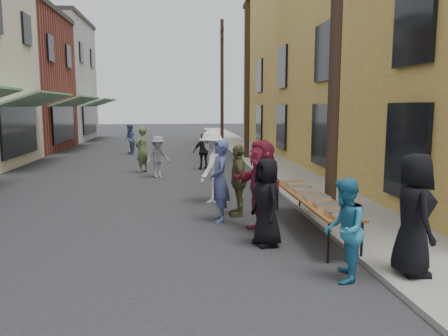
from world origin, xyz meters
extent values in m
plane|color=#28282B|center=(0.00, 0.00, 0.00)|extent=(120.00, 120.00, 0.00)
cube|color=gray|center=(5.00, 15.00, 0.05)|extent=(2.20, 60.00, 0.10)
cube|color=gray|center=(-10.00, 29.00, 4.50)|extent=(8.00, 8.00, 9.00)
cube|color=#C08944|center=(11.10, 14.00, 5.00)|extent=(10.00, 28.00, 10.00)
cylinder|color=#2D2116|center=(4.30, 3.00, 4.50)|extent=(0.26, 0.26, 9.00)
cylinder|color=#2D2116|center=(4.30, 15.00, 4.50)|extent=(0.26, 0.26, 9.00)
cylinder|color=#2D2116|center=(4.30, 27.00, 4.50)|extent=(0.26, 0.26, 9.00)
cube|color=brown|center=(3.67, 2.36, 0.73)|extent=(0.70, 4.00, 0.04)
cylinder|color=black|center=(3.38, 0.48, 0.35)|extent=(0.04, 0.04, 0.71)
cylinder|color=black|center=(3.96, 0.48, 0.35)|extent=(0.04, 0.04, 0.71)
cylinder|color=black|center=(3.38, 4.24, 0.35)|extent=(0.04, 0.04, 0.71)
cylinder|color=black|center=(3.96, 4.24, 0.35)|extent=(0.04, 0.04, 0.71)
cube|color=maroon|center=(3.67, 0.71, 0.79)|extent=(0.50, 0.33, 0.08)
cube|color=#B2B2B7|center=(3.67, 1.36, 0.79)|extent=(0.50, 0.33, 0.08)
cube|color=tan|center=(3.67, 2.06, 0.79)|extent=(0.50, 0.33, 0.08)
cube|color=#B2B2B7|center=(3.67, 2.76, 0.79)|extent=(0.50, 0.33, 0.08)
cube|color=tan|center=(3.67, 3.46, 0.79)|extent=(0.50, 0.33, 0.08)
cylinder|color=#A57F26|center=(3.45, 0.41, 0.79)|extent=(0.07, 0.07, 0.08)
cylinder|color=#A57F26|center=(3.45, 0.51, 0.79)|extent=(0.07, 0.07, 0.08)
cylinder|color=#A57F26|center=(3.45, 0.61, 0.79)|extent=(0.07, 0.07, 0.08)
cylinder|color=tan|center=(3.87, 0.46, 0.81)|extent=(0.08, 0.08, 0.12)
imported|color=black|center=(2.54, 1.55, 0.83)|extent=(0.73, 0.93, 1.67)
imported|color=#48568B|center=(1.83, 3.39, 0.94)|extent=(0.48, 0.70, 1.87)
imported|color=teal|center=(3.35, -0.24, 0.79)|extent=(0.84, 0.93, 1.57)
imported|color=white|center=(1.81, 5.39, 0.99)|extent=(1.20, 1.47, 1.97)
imported|color=brown|center=(2.32, 3.88, 0.86)|extent=(0.43, 1.01, 1.71)
imported|color=maroon|center=(2.60, 2.43, 0.97)|extent=(1.10, 1.90, 1.95)
imported|color=black|center=(4.37, -0.35, 1.02)|extent=(0.69, 0.96, 1.84)
imported|color=gray|center=(0.15, 9.83, 0.77)|extent=(1.14, 1.03, 1.54)
imported|color=black|center=(1.97, 11.71, 0.76)|extent=(0.94, 0.55, 1.51)
imported|color=#586C3E|center=(-0.52, 11.09, 0.91)|extent=(0.71, 0.79, 1.82)
imported|color=#576BA8|center=(-1.70, 17.87, 0.84)|extent=(0.89, 0.99, 1.68)
camera|label=1|loc=(0.89, -6.35, 2.62)|focal=35.00mm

